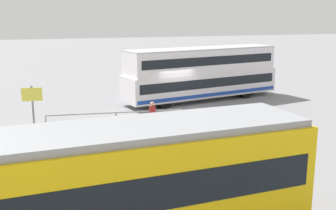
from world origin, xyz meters
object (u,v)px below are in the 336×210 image
pedestrian_near_railing (152,116)px  pedestrian_crossing (205,124)px  info_sign (32,101)px  double_decker_bus (202,73)px  tram_yellow (51,197)px

pedestrian_near_railing → pedestrian_crossing: (-2.08, 2.08, -0.09)m
pedestrian_crossing → info_sign: (7.93, -3.90, 0.86)m
double_decker_bus → pedestrian_near_railing: 9.35m
double_decker_bus → pedestrian_near_railing: double_decker_bus is taller
double_decker_bus → tram_yellow: double_decker_bus is taller
pedestrian_near_railing → pedestrian_crossing: size_ratio=1.09×
double_decker_bus → info_sign: 12.84m
double_decker_bus → pedestrian_crossing: bearing=68.6°
tram_yellow → pedestrian_near_railing: bearing=-118.3°
pedestrian_near_railing → pedestrian_crossing: pedestrian_near_railing is taller
double_decker_bus → pedestrian_near_railing: (5.75, 7.31, -0.93)m
double_decker_bus → info_sign: double_decker_bus is taller
pedestrian_crossing → info_sign: 8.88m
info_sign → double_decker_bus: bearing=-154.7°
tram_yellow → pedestrian_near_railing: 11.39m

